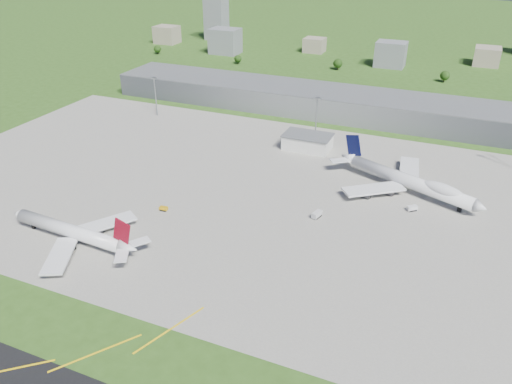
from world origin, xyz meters
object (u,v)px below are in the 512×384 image
at_px(tug_yellow, 164,209).
at_px(van_white_near, 317,215).
at_px(airliner_blue_quad, 410,182).
at_px(van_white_far, 412,208).
at_px(airliner_red_twin, 74,232).

xyz_separation_m(tug_yellow, van_white_near, (64.49, 21.05, 0.44)).
bearing_deg(airliner_blue_quad, van_white_far, -53.51).
bearing_deg(van_white_near, van_white_far, -44.95).
bearing_deg(van_white_far, tug_yellow, 163.06).
height_order(airliner_red_twin, van_white_near, airliner_red_twin).
distance_m(airliner_red_twin, van_white_far, 143.93).
xyz_separation_m(airliner_blue_quad, tug_yellow, (-97.63, -60.72, -4.66)).
bearing_deg(van_white_far, van_white_near, 170.74).
distance_m(airliner_blue_quad, tug_yellow, 115.07).
bearing_deg(van_white_near, airliner_red_twin, 138.56).
bearing_deg(airliner_red_twin, airliner_blue_quad, -137.12).
distance_m(airliner_blue_quad, van_white_near, 51.87).
relative_size(airliner_blue_quad, van_white_near, 12.56).
relative_size(airliner_red_twin, tug_yellow, 16.96).
height_order(airliner_blue_quad, van_white_near, airliner_blue_quad).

